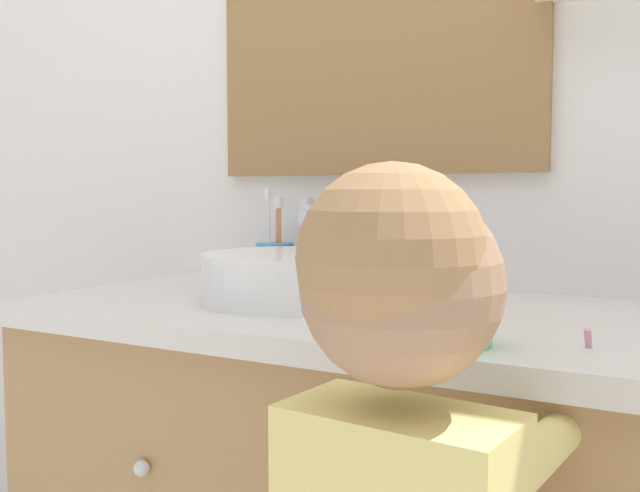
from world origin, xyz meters
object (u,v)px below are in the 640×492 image
at_px(soap_dispenser, 309,249).
at_px(toothbrush_holder, 275,259).
at_px(drinking_cup, 465,310).
at_px(sink_basin, 296,275).

bearing_deg(soap_dispenser, toothbrush_holder, 173.08).
bearing_deg(drinking_cup, sink_basin, 150.23).
bearing_deg(toothbrush_holder, sink_basin, -50.15).
distance_m(sink_basin, soap_dispenser, 0.23).
height_order(soap_dispenser, drinking_cup, soap_dispenser).
relative_size(toothbrush_holder, soap_dispenser, 1.11).
bearing_deg(sink_basin, soap_dispenser, 114.38).
height_order(toothbrush_holder, drinking_cup, toothbrush_holder).
relative_size(sink_basin, toothbrush_holder, 1.87).
bearing_deg(sink_basin, drinking_cup, -29.77).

